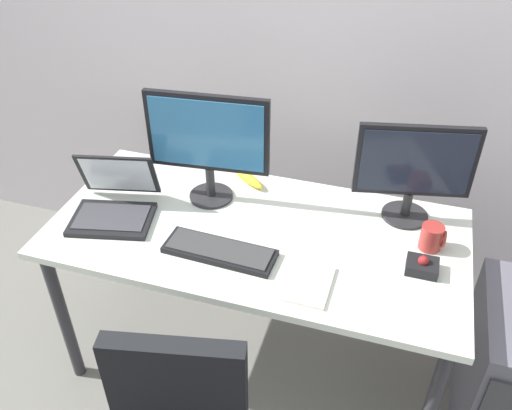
{
  "coord_description": "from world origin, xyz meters",
  "views": [
    {
      "loc": [
        0.48,
        -1.53,
        2.07
      ],
      "look_at": [
        0.0,
        0.0,
        0.87
      ],
      "focal_mm": 38.02,
      "sensor_mm": 36.0,
      "label": 1
    }
  ],
  "objects_px": {
    "keyboard": "(220,251)",
    "paper_notepad": "(309,283)",
    "laptop": "(114,202)",
    "monitor_side": "(414,168)",
    "trackball_mouse": "(422,266)",
    "banana": "(248,178)",
    "monitor_main": "(208,140)",
    "coffee_mug": "(432,237)"
  },
  "relations": [
    {
      "from": "monitor_main",
      "to": "laptop",
      "type": "height_order",
      "value": "monitor_main"
    },
    {
      "from": "monitor_main",
      "to": "banana",
      "type": "bearing_deg",
      "value": 53.03
    },
    {
      "from": "coffee_mug",
      "to": "paper_notepad",
      "type": "height_order",
      "value": "coffee_mug"
    },
    {
      "from": "trackball_mouse",
      "to": "coffee_mug",
      "type": "xyz_separation_m",
      "value": [
        0.02,
        0.14,
        0.03
      ]
    },
    {
      "from": "laptop",
      "to": "trackball_mouse",
      "type": "bearing_deg",
      "value": 0.95
    },
    {
      "from": "monitor_side",
      "to": "banana",
      "type": "bearing_deg",
      "value": 175.89
    },
    {
      "from": "keyboard",
      "to": "trackball_mouse",
      "type": "relative_size",
      "value": 3.78
    },
    {
      "from": "monitor_side",
      "to": "banana",
      "type": "relative_size",
      "value": 2.29
    },
    {
      "from": "monitor_main",
      "to": "coffee_mug",
      "type": "bearing_deg",
      "value": -3.82
    },
    {
      "from": "paper_notepad",
      "to": "banana",
      "type": "height_order",
      "value": "banana"
    },
    {
      "from": "monitor_main",
      "to": "laptop",
      "type": "xyz_separation_m",
      "value": [
        -0.32,
        -0.21,
        -0.22
      ]
    },
    {
      "from": "trackball_mouse",
      "to": "coffee_mug",
      "type": "height_order",
      "value": "coffee_mug"
    },
    {
      "from": "coffee_mug",
      "to": "banana",
      "type": "xyz_separation_m",
      "value": [
        -0.77,
        0.21,
        -0.03
      ]
    },
    {
      "from": "monitor_main",
      "to": "monitor_side",
      "type": "bearing_deg",
      "value": 7.56
    },
    {
      "from": "laptop",
      "to": "trackball_mouse",
      "type": "height_order",
      "value": "laptop"
    },
    {
      "from": "keyboard",
      "to": "trackball_mouse",
      "type": "distance_m",
      "value": 0.72
    },
    {
      "from": "coffee_mug",
      "to": "banana",
      "type": "distance_m",
      "value": 0.8
    },
    {
      "from": "monitor_main",
      "to": "paper_notepad",
      "type": "relative_size",
      "value": 2.32
    },
    {
      "from": "laptop",
      "to": "coffee_mug",
      "type": "distance_m",
      "value": 1.22
    },
    {
      "from": "monitor_side",
      "to": "banana",
      "type": "height_order",
      "value": "monitor_side"
    },
    {
      "from": "laptop",
      "to": "banana",
      "type": "relative_size",
      "value": 1.94
    },
    {
      "from": "banana",
      "to": "keyboard",
      "type": "bearing_deg",
      "value": -84.83
    },
    {
      "from": "keyboard",
      "to": "laptop",
      "type": "height_order",
      "value": "laptop"
    },
    {
      "from": "keyboard",
      "to": "paper_notepad",
      "type": "xyz_separation_m",
      "value": [
        0.34,
        -0.06,
        -0.01
      ]
    },
    {
      "from": "laptop",
      "to": "trackball_mouse",
      "type": "distance_m",
      "value": 1.18
    },
    {
      "from": "laptop",
      "to": "coffee_mug",
      "type": "xyz_separation_m",
      "value": [
        1.21,
        0.15,
        -0.0
      ]
    },
    {
      "from": "laptop",
      "to": "trackball_mouse",
      "type": "xyz_separation_m",
      "value": [
        1.18,
        0.02,
        -0.03
      ]
    },
    {
      "from": "monitor_side",
      "to": "paper_notepad",
      "type": "xyz_separation_m",
      "value": [
        -0.28,
        -0.48,
        -0.22
      ]
    },
    {
      "from": "monitor_side",
      "to": "trackball_mouse",
      "type": "relative_size",
      "value": 3.95
    },
    {
      "from": "trackball_mouse",
      "to": "banana",
      "type": "distance_m",
      "value": 0.82
    },
    {
      "from": "coffee_mug",
      "to": "monitor_main",
      "type": "bearing_deg",
      "value": 176.18
    },
    {
      "from": "keyboard",
      "to": "banana",
      "type": "bearing_deg",
      "value": 95.17
    },
    {
      "from": "coffee_mug",
      "to": "paper_notepad",
      "type": "relative_size",
      "value": 0.47
    },
    {
      "from": "trackball_mouse",
      "to": "coffee_mug",
      "type": "distance_m",
      "value": 0.14
    },
    {
      "from": "monitor_main",
      "to": "laptop",
      "type": "relative_size",
      "value": 1.31
    },
    {
      "from": "laptop",
      "to": "monitor_side",
      "type": "bearing_deg",
      "value": 16.06
    },
    {
      "from": "monitor_side",
      "to": "keyboard",
      "type": "xyz_separation_m",
      "value": [
        -0.62,
        -0.42,
        -0.21
      ]
    },
    {
      "from": "monitor_side",
      "to": "keyboard",
      "type": "bearing_deg",
      "value": -145.79
    },
    {
      "from": "trackball_mouse",
      "to": "coffee_mug",
      "type": "relative_size",
      "value": 1.12
    },
    {
      "from": "monitor_main",
      "to": "monitor_side",
      "type": "xyz_separation_m",
      "value": [
        0.78,
        0.1,
        -0.04
      ]
    },
    {
      "from": "laptop",
      "to": "paper_notepad",
      "type": "bearing_deg",
      "value": -11.25
    },
    {
      "from": "coffee_mug",
      "to": "paper_notepad",
      "type": "distance_m",
      "value": 0.5
    }
  ]
}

